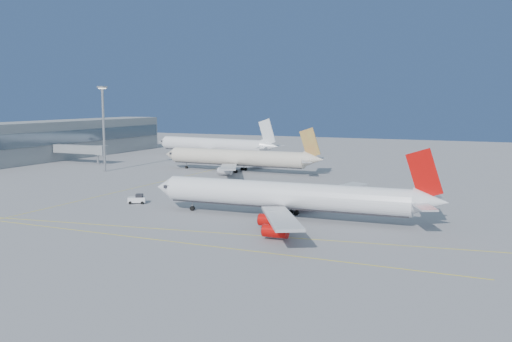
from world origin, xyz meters
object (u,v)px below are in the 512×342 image
object	(u,v)px
airliner_virgin	(290,196)
airliner_etihad	(240,158)
airliner_third	(215,145)
pushback_tug	(137,199)
light_mast	(103,121)

from	to	relation	value
airliner_virgin	airliner_etihad	bearing A→B (deg)	120.96
airliner_third	pushback_tug	xyz separation A→B (m)	(34.17, -100.24, -3.91)
airliner_etihad	airliner_third	size ratio (longest dim) A/B	0.95
airliner_third	airliner_virgin	bearing A→B (deg)	-46.42
airliner_third	airliner_etihad	bearing A→B (deg)	-43.62
airliner_third	pushback_tug	bearing A→B (deg)	-62.77
airliner_etihad	airliner_virgin	bearing A→B (deg)	-56.17
airliner_virgin	airliner_etihad	distance (m)	74.79
airliner_virgin	pushback_tug	world-z (taller)	airliner_virgin
airliner_third	light_mast	size ratio (longest dim) A/B	2.18
airliner_etihad	pushback_tug	distance (m)	61.49
airliner_virgin	airliner_third	bearing A→B (deg)	122.81
light_mast	pushback_tug	bearing A→B (deg)	-44.48
airliner_etihad	airliner_third	bearing A→B (deg)	128.48
airliner_virgin	light_mast	distance (m)	94.27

